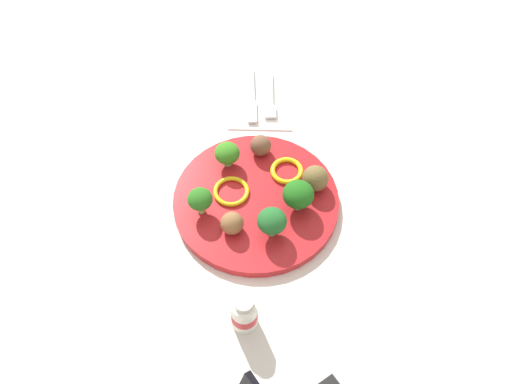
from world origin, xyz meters
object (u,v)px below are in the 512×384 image
object	(u,v)px
meatball_back_left	(315,178)
napkin	(261,97)
plate	(256,201)
meatball_near_rim	(232,223)
broccoli_floret_front_right	(200,200)
yogurt_bottle	(243,313)
broccoli_floret_back_left	(227,154)
meatball_far_rim	(259,145)
broccoli_floret_far_rim	(298,195)
fork	(270,98)
knife	(252,97)
pepper_ring_mid_right	(231,191)
pepper_ring_back_left	(287,171)
broccoli_floret_front_left	(272,221)

from	to	relation	value
meatball_back_left	napkin	distance (m)	0.24
plate	meatball_near_rim	xyz separation A→B (m)	(0.06, -0.03, 0.03)
broccoli_floret_front_right	napkin	distance (m)	0.30
yogurt_bottle	plate	bearing A→B (deg)	179.39
broccoli_floret_back_left	meatball_far_rim	xyz separation A→B (m)	(-0.03, 0.05, -0.01)
broccoli_floret_far_rim	fork	xyz separation A→B (m)	(-0.25, -0.06, -0.04)
broccoli_floret_front_right	broccoli_floret_far_rim	xyz separation A→B (m)	(-0.02, 0.16, 0.00)
meatball_far_rim	knife	bearing A→B (deg)	-169.60
meatball_near_rim	fork	distance (m)	0.31
knife	broccoli_floret_front_right	bearing A→B (deg)	-12.44
plate	pepper_ring_mid_right	world-z (taller)	pepper_ring_mid_right
meatball_near_rim	knife	bearing A→B (deg)	178.98
broccoli_floret_back_left	yogurt_bottle	distance (m)	0.29
meatball_near_rim	fork	bearing A→B (deg)	172.35
yogurt_bottle	meatball_near_rim	bearing A→B (deg)	-168.33
meatball_near_rim	yogurt_bottle	bearing A→B (deg)	11.67
pepper_ring_back_left	fork	world-z (taller)	pepper_ring_back_left
meatball_back_left	napkin	xyz separation A→B (m)	(-0.22, -0.11, -0.04)
broccoli_floret_front_right	meatball_near_rim	bearing A→B (deg)	59.75
broccoli_floret_back_left	napkin	xyz separation A→B (m)	(-0.18, 0.04, -0.04)
broccoli_floret_back_left	plate	bearing A→B (deg)	37.96
meatball_back_left	pepper_ring_mid_right	xyz separation A→B (m)	(0.02, -0.14, -0.02)
broccoli_floret_front_right	meatball_near_rim	size ratio (longest dim) A/B	1.35
pepper_ring_back_left	yogurt_bottle	bearing A→B (deg)	-10.54
broccoli_floret_front_left	yogurt_bottle	xyz separation A→B (m)	(0.15, -0.03, -0.02)
pepper_ring_mid_right	meatball_far_rim	bearing A→B (deg)	156.07
pepper_ring_back_left	meatball_near_rim	bearing A→B (deg)	-33.62
broccoli_floret_front_left	knife	distance (m)	0.31
pepper_ring_mid_right	knife	xyz separation A→B (m)	(-0.23, 0.01, -0.01)
broccoli_floret_front_right	broccoli_floret_back_left	size ratio (longest dim) A/B	1.10
broccoli_floret_back_left	meatball_near_rim	world-z (taller)	broccoli_floret_back_left
napkin	meatball_back_left	bearing A→B (deg)	26.49
napkin	fork	size ratio (longest dim) A/B	1.41
plate	meatball_far_rim	size ratio (longest dim) A/B	7.53
meatball_back_left	fork	bearing A→B (deg)	-156.93
meatball_back_left	fork	distance (m)	0.23
meatball_near_rim	fork	xyz separation A→B (m)	(-0.31, 0.04, -0.03)
meatball_back_left	meatball_near_rim	size ratio (longest dim) A/B	1.20
meatball_far_rim	fork	xyz separation A→B (m)	(-0.14, 0.01, -0.03)
napkin	fork	xyz separation A→B (m)	(0.01, 0.02, 0.00)
broccoli_floret_front_left	meatball_far_rim	size ratio (longest dim) A/B	1.45
plate	broccoli_floret_back_left	xyz separation A→B (m)	(-0.07, -0.06, 0.04)
meatball_near_rim	pepper_ring_back_left	xyz separation A→B (m)	(-0.12, 0.08, -0.01)
broccoli_floret_front_right	yogurt_bottle	world-z (taller)	yogurt_bottle
meatball_near_rim	pepper_ring_mid_right	size ratio (longest dim) A/B	0.61
broccoli_floret_front_left	napkin	world-z (taller)	broccoli_floret_front_left
meatball_far_rim	pepper_ring_mid_right	bearing A→B (deg)	-23.93
napkin	yogurt_bottle	xyz separation A→B (m)	(0.46, 0.01, 0.03)
broccoli_floret_far_rim	pepper_ring_mid_right	size ratio (longest dim) A/B	0.90
broccoli_floret_back_left	pepper_ring_back_left	distance (m)	0.11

